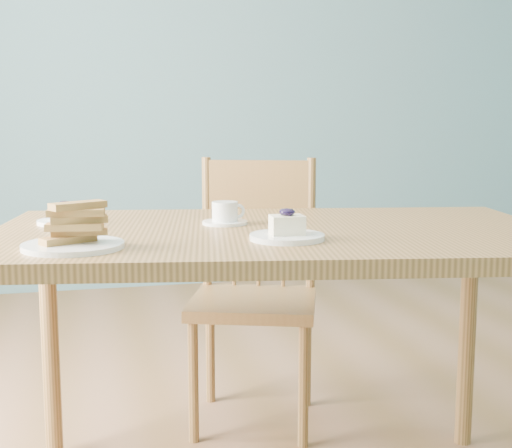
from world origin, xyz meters
The scene contains 7 objects.
room centered at (0.00, 0.00, 1.35)m, with size 5.01×5.01×2.71m.
dining_table centered at (-0.35, -0.24, 0.71)m, with size 1.59×1.07×0.79m.
dining_chair centered at (-0.26, 0.36, 0.48)m, with size 0.54×0.52×0.93m.
cheesecake_plate_near centered at (-0.37, -0.41, 0.81)m, with size 0.18×0.18×0.08m.
cheesecake_plate_far centered at (-0.89, -0.01, 0.80)m, with size 0.15×0.15×0.06m.
coffee_cup centered at (-0.46, -0.12, 0.81)m, with size 0.12×0.12×0.06m.
biscotti_plate centered at (-0.86, -0.40, 0.82)m, with size 0.23×0.23×0.11m.
Camera 1 is at (-0.84, -2.02, 1.07)m, focal length 50.00 mm.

